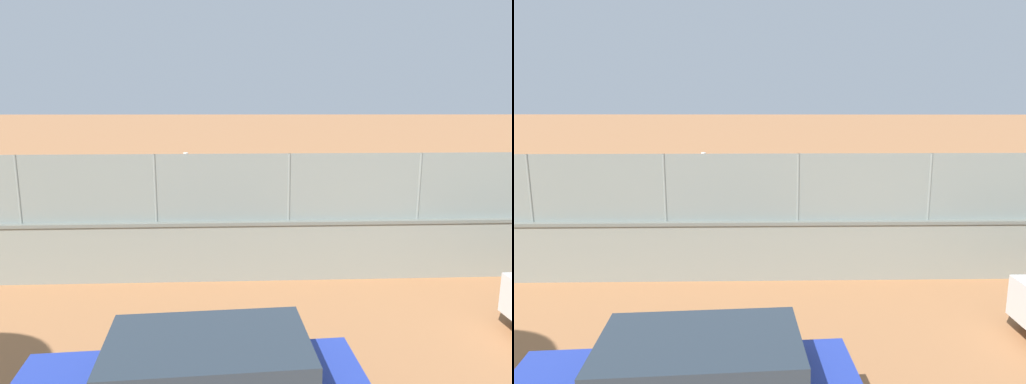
# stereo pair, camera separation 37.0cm
# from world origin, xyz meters

# --- Properties ---
(ground_plane) EXTENTS (260.00, 260.00, 0.00)m
(ground_plane) POSITION_xyz_m (0.00, 0.00, 0.00)
(ground_plane) COLOR #A36B42
(perimeter_wall) EXTENTS (28.77, 1.43, 1.46)m
(perimeter_wall) POSITION_xyz_m (2.30, 10.83, 0.74)
(perimeter_wall) COLOR gray
(perimeter_wall) RESTS_ON ground_plane
(fence_panel_on_wall) EXTENTS (28.25, 1.08, 1.61)m
(fence_panel_on_wall) POSITION_xyz_m (2.30, 10.83, 2.26)
(fence_panel_on_wall) COLOR gray
(fence_panel_on_wall) RESTS_ON perimeter_wall
(player_near_wall_returning) EXTENTS (1.19, 0.71, 1.51)m
(player_near_wall_returning) POSITION_xyz_m (-3.03, 1.61, 0.88)
(player_near_wall_returning) COLOR navy
(player_near_wall_returning) RESTS_ON ground_plane
(player_baseline_waiting) EXTENTS (0.69, 0.91, 1.45)m
(player_baseline_waiting) POSITION_xyz_m (1.44, 6.36, 0.84)
(player_baseline_waiting) COLOR navy
(player_baseline_waiting) RESTS_ON ground_plane
(player_crossing_court) EXTENTS (0.88, 0.98, 1.71)m
(player_crossing_court) POSITION_xyz_m (4.94, -1.72, 1.02)
(player_crossing_court) COLOR black
(player_crossing_court) RESTS_ON ground_plane
(sports_ball) EXTENTS (0.23, 0.23, 0.23)m
(sports_ball) POSITION_xyz_m (-4.12, 2.81, 0.11)
(sports_ball) COLOR orange
(sports_ball) RESTS_ON ground_plane
(spare_ball_by_wall) EXTENTS (0.16, 0.16, 0.16)m
(spare_ball_by_wall) POSITION_xyz_m (-0.26, 9.55, 0.08)
(spare_ball_by_wall) COLOR white
(spare_ball_by_wall) RESTS_ON ground_plane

